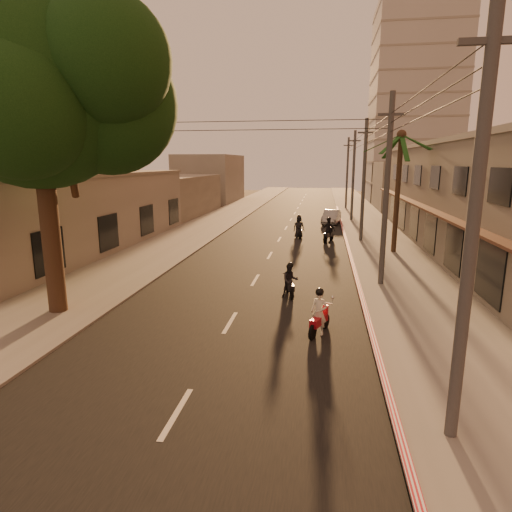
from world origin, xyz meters
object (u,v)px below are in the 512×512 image
object	(u,v)px
scooter_mid_a	(290,281)
scooter_far_a	(299,228)
broadleaf_tree	(48,89)
scooter_red	(319,314)
parked_car	(331,217)
scooter_mid_b	(328,231)
palm_tree	(401,142)

from	to	relation	value
scooter_mid_a	scooter_far_a	bearing A→B (deg)	77.28
broadleaf_tree	scooter_far_a	world-z (taller)	broadleaf_tree
scooter_red	scooter_far_a	bearing A→B (deg)	117.14
parked_car	scooter_mid_b	bearing A→B (deg)	-83.42
broadleaf_tree	scooter_far_a	distance (m)	21.82
scooter_mid_a	scooter_red	bearing A→B (deg)	-86.85
scooter_far_a	parked_car	size ratio (longest dim) A/B	0.43
scooter_red	scooter_mid_a	distance (m)	4.38
scooter_mid_a	scooter_far_a	xyz separation A→B (m)	(-0.50, 15.33, 0.11)
broadleaf_tree	parked_car	bearing A→B (deg)	68.54
palm_tree	scooter_mid_b	world-z (taller)	palm_tree
palm_tree	broadleaf_tree	bearing A→B (deg)	-136.52
parked_car	broadleaf_tree	bearing A→B (deg)	-102.76
scooter_mid_a	scooter_mid_b	distance (m)	13.88
parked_car	scooter_mid_a	bearing A→B (deg)	-86.49
palm_tree	scooter_mid_b	xyz separation A→B (m)	(-4.25, 3.36, -6.27)
scooter_red	broadleaf_tree	bearing A→B (deg)	-162.42
parked_car	scooter_red	bearing A→B (deg)	-83.00
broadleaf_tree	scooter_mid_b	distance (m)	21.48
scooter_mid_a	scooter_far_a	size ratio (longest dim) A/B	0.85
palm_tree	scooter_mid_b	size ratio (longest dim) A/B	4.26
palm_tree	scooter_red	world-z (taller)	palm_tree
palm_tree	parked_car	bearing A→B (deg)	106.05
scooter_mid_a	scooter_mid_b	xyz separation A→B (m)	(1.80, 13.76, 0.15)
palm_tree	scooter_mid_a	size ratio (longest dim) A/B	5.17
broadleaf_tree	scooter_far_a	size ratio (longest dim) A/B	6.50
scooter_mid_b	scooter_far_a	bearing A→B (deg)	166.76
scooter_red	parked_car	xyz separation A→B (m)	(0.83, 28.04, -0.08)
broadleaf_tree	scooter_mid_b	xyz separation A→B (m)	(10.36, 17.21, -7.60)
scooter_far_a	scooter_red	bearing A→B (deg)	-96.92
scooter_far_a	parked_car	bearing A→B (deg)	60.30
scooter_mid_b	broadleaf_tree	bearing A→B (deg)	-100.00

